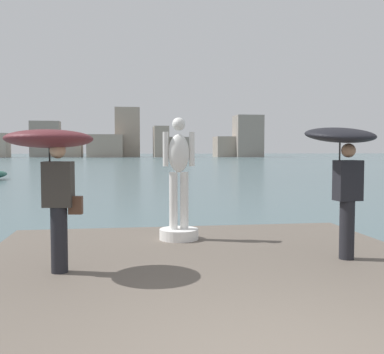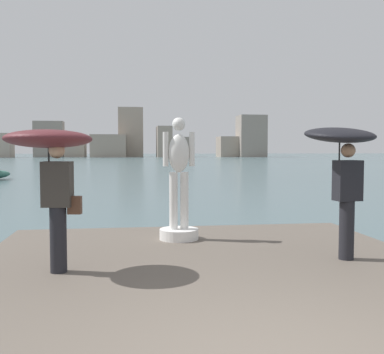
# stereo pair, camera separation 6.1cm
# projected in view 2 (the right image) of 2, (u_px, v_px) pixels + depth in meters

# --- Properties ---
(ground_plane) EXTENTS (400.00, 400.00, 0.00)m
(ground_plane) POSITION_uv_depth(u_px,v_px,m) (141.00, 171.00, 42.91)
(ground_plane) COLOR #4C666B
(pier) EXTENTS (6.73, 9.54, 0.40)m
(pier) POSITION_uv_depth(u_px,v_px,m) (231.00, 315.00, 5.09)
(pier) COLOR #60564C
(pier) RESTS_ON ground
(statue_white_figure) EXTENTS (0.71, 0.71, 2.22)m
(statue_white_figure) POSITION_uv_depth(u_px,v_px,m) (179.00, 194.00, 8.34)
(statue_white_figure) COLOR white
(statue_white_figure) RESTS_ON pier
(onlooker_left) EXTENTS (1.29, 1.30, 1.91)m
(onlooker_left) POSITION_uv_depth(u_px,v_px,m) (51.00, 156.00, 6.07)
(onlooker_left) COLOR black
(onlooker_left) RESTS_ON pier
(onlooker_right) EXTENTS (1.12, 1.14, 2.02)m
(onlooker_right) POSITION_uv_depth(u_px,v_px,m) (342.00, 155.00, 6.77)
(onlooker_right) COLOR black
(onlooker_right) RESTS_ON pier
(distant_skyline) EXTENTS (75.28, 11.59, 14.00)m
(distant_skyline) POSITION_uv_depth(u_px,v_px,m) (149.00, 141.00, 127.73)
(distant_skyline) COLOR #A89989
(distant_skyline) RESTS_ON ground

